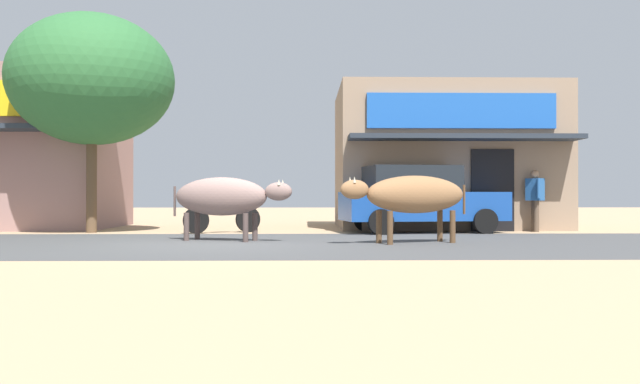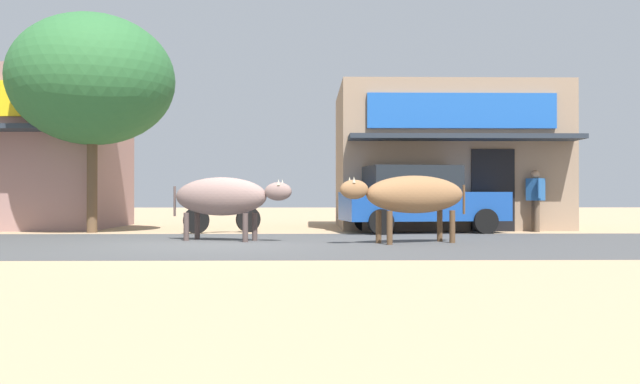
{
  "view_description": "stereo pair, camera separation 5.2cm",
  "coord_description": "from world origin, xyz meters",
  "px_view_note": "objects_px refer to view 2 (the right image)",
  "views": [
    {
      "loc": [
        1.69,
        -12.63,
        0.9
      ],
      "look_at": [
        2.01,
        2.15,
        0.99
      ],
      "focal_mm": 37.58,
      "sensor_mm": 36.0,
      "label": 1
    },
    {
      "loc": [
        1.74,
        -12.63,
        0.9
      ],
      "look_at": [
        2.01,
        2.15,
        0.99
      ],
      "focal_mm": 37.58,
      "sensor_mm": 36.0,
      "label": 2
    }
  ],
  "objects_px": {
    "cow_far_dark": "(412,195)",
    "pedestrian_by_shop": "(536,196)",
    "roadside_tree": "(92,80)",
    "cow_near_brown": "(223,197)",
    "parked_motorcycle": "(224,213)",
    "parked_hatchback_car": "(419,199)"
  },
  "relations": [
    {
      "from": "parked_hatchback_car",
      "to": "parked_motorcycle",
      "type": "bearing_deg",
      "value": -179.03
    },
    {
      "from": "parked_motorcycle",
      "to": "cow_far_dark",
      "type": "bearing_deg",
      "value": -42.06
    },
    {
      "from": "parked_hatchback_car",
      "to": "cow_far_dark",
      "type": "height_order",
      "value": "parked_hatchback_car"
    },
    {
      "from": "roadside_tree",
      "to": "parked_motorcycle",
      "type": "bearing_deg",
      "value": -3.31
    },
    {
      "from": "cow_near_brown",
      "to": "pedestrian_by_shop",
      "type": "relative_size",
      "value": 1.63
    },
    {
      "from": "pedestrian_by_shop",
      "to": "parked_motorcycle",
      "type": "bearing_deg",
      "value": -177.37
    },
    {
      "from": "cow_near_brown",
      "to": "cow_far_dark",
      "type": "xyz_separation_m",
      "value": [
        3.7,
        -0.74,
        0.04
      ]
    },
    {
      "from": "roadside_tree",
      "to": "parked_hatchback_car",
      "type": "relative_size",
      "value": 1.3
    },
    {
      "from": "parked_motorcycle",
      "to": "cow_far_dark",
      "type": "distance_m",
      "value": 5.48
    },
    {
      "from": "roadside_tree",
      "to": "cow_near_brown",
      "type": "distance_m",
      "value": 5.57
    },
    {
      "from": "cow_near_brown",
      "to": "cow_far_dark",
      "type": "height_order",
      "value": "cow_far_dark"
    },
    {
      "from": "roadside_tree",
      "to": "cow_near_brown",
      "type": "xyz_separation_m",
      "value": [
        3.62,
        -3.1,
        -2.88
      ]
    },
    {
      "from": "roadside_tree",
      "to": "parked_hatchback_car",
      "type": "height_order",
      "value": "roadside_tree"
    },
    {
      "from": "parked_motorcycle",
      "to": "pedestrian_by_shop",
      "type": "relative_size",
      "value": 1.15
    },
    {
      "from": "pedestrian_by_shop",
      "to": "roadside_tree",
      "type": "bearing_deg",
      "value": -179.12
    },
    {
      "from": "cow_far_dark",
      "to": "pedestrian_by_shop",
      "type": "xyz_separation_m",
      "value": [
        3.75,
        4.02,
        -0.01
      ]
    },
    {
      "from": "roadside_tree",
      "to": "pedestrian_by_shop",
      "type": "bearing_deg",
      "value": 0.88
    },
    {
      "from": "roadside_tree",
      "to": "cow_near_brown",
      "type": "relative_size",
      "value": 2.12
    },
    {
      "from": "roadside_tree",
      "to": "cow_near_brown",
      "type": "height_order",
      "value": "roadside_tree"
    },
    {
      "from": "roadside_tree",
      "to": "pedestrian_by_shop",
      "type": "distance_m",
      "value": 11.43
    },
    {
      "from": "parked_hatchback_car",
      "to": "parked_motorcycle",
      "type": "height_order",
      "value": "parked_hatchback_car"
    },
    {
      "from": "parked_motorcycle",
      "to": "cow_far_dark",
      "type": "relative_size",
      "value": 0.69
    }
  ]
}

